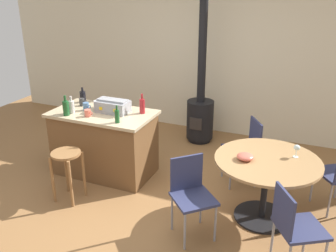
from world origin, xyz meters
TOP-DOWN VIEW (x-y plane):
  - ground_plane at (0.00, 0.00)m, footprint 8.80×8.80m
  - back_wall at (0.00, 2.59)m, footprint 8.00×0.10m
  - kitchen_island at (-0.83, 0.47)m, footprint 1.37×0.77m
  - wooden_stool at (-0.87, -0.29)m, footprint 0.35×0.35m
  - dining_table at (1.38, 0.23)m, footprint 1.14×1.14m
  - folding_chair_near at (1.01, 0.96)m, footprint 0.55×0.55m
  - folding_chair_far at (0.71, -0.32)m, footprint 0.57×0.57m
  - folding_chair_left at (1.75, -0.49)m, footprint 0.55×0.55m
  - wood_stove at (0.04, 2.02)m, footprint 0.44×0.45m
  - toolbox at (-0.70, 0.54)m, footprint 0.43×0.26m
  - bottle_0 at (-0.45, 0.23)m, footprint 0.06×0.06m
  - bottle_1 at (-1.31, 0.74)m, footprint 0.08×0.08m
  - bottle_2 at (-1.19, 0.20)m, footprint 0.08×0.08m
  - bottle_3 at (-0.32, 0.65)m, footprint 0.07×0.07m
  - bottle_4 at (-1.17, 0.29)m, footprint 0.07×0.07m
  - cup_0 at (-1.23, 0.60)m, footprint 0.11×0.07m
  - cup_1 at (-1.07, 0.46)m, footprint 0.12×0.08m
  - cup_2 at (-0.99, 0.61)m, footprint 0.12×0.08m
  - cup_3 at (-0.91, 0.27)m, footprint 0.12×0.08m
  - wine_glass at (1.65, 0.41)m, footprint 0.07×0.07m
  - serving_bowl at (1.16, 0.13)m, footprint 0.18×0.18m

SIDE VIEW (x-z plane):
  - ground_plane at x=0.00m, z-range 0.00..0.00m
  - kitchen_island at x=-0.83m, z-range 0.00..0.89m
  - wooden_stool at x=-0.87m, z-range 0.16..0.79m
  - folding_chair_far at x=0.71m, z-range 0.07..0.92m
  - folding_chair_left at x=1.75m, z-range 0.08..0.93m
  - folding_chair_near at x=1.01m, z-range 0.08..0.95m
  - wood_stove at x=0.04m, z-range -0.60..1.70m
  - dining_table at x=1.38m, z-range 0.20..0.94m
  - serving_bowl at x=1.16m, z-range 0.74..0.81m
  - wine_glass at x=1.65m, z-range 0.78..0.92m
  - cup_3 at x=-0.91m, z-range 0.89..0.98m
  - cup_2 at x=-0.99m, z-range 0.89..0.99m
  - cup_0 at x=-1.23m, z-range 0.89..0.99m
  - cup_1 at x=-1.07m, z-range 0.89..1.00m
  - bottle_1 at x=-1.31m, z-range 0.86..1.08m
  - toolbox at x=-0.70m, z-range 0.88..1.06m
  - bottle_0 at x=-0.45m, z-range 0.86..1.09m
  - bottle_4 at x=-1.17m, z-range 0.86..1.10m
  - bottle_2 at x=-1.19m, z-range 0.86..1.12m
  - bottle_3 at x=-0.32m, z-range 0.86..1.12m
  - back_wall at x=0.00m, z-range 0.00..2.70m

